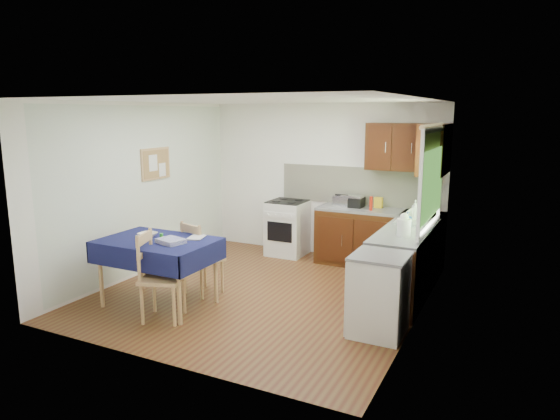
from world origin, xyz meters
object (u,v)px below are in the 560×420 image
at_px(chair_far, 200,256).
at_px(toaster, 341,201).
at_px(dining_table, 158,248).
at_px(dish_rack, 410,222).
at_px(kettle, 404,226).
at_px(sandwich_press, 353,201).
at_px(chair_near, 158,273).

distance_m(chair_far, toaster, 2.53).
distance_m(dining_table, chair_far, 0.63).
distance_m(dining_table, toaster, 3.08).
relative_size(dish_rack, kettle, 1.39).
bearing_deg(dish_rack, sandwich_press, 128.93).
distance_m(chair_near, sandwich_press, 3.42).
xyz_separation_m(chair_near, toaster, (1.11, 3.07, 0.44)).
bearing_deg(dish_rack, dining_table, -156.04).
bearing_deg(toaster, chair_far, -94.75).
xyz_separation_m(chair_far, sandwich_press, (1.33, 2.26, 0.48)).
height_order(chair_near, toaster, toaster).
height_order(dining_table, sandwich_press, sandwich_press).
distance_m(chair_near, toaster, 3.30).
height_order(toaster, sandwich_press, toaster).
distance_m(dish_rack, kettle, 0.73).
bearing_deg(dish_rack, chair_near, -148.55).
bearing_deg(kettle, dish_rack, 96.25).
xyz_separation_m(chair_far, toaster, (1.16, 2.19, 0.47)).
xyz_separation_m(toaster, dish_rack, (1.23, -0.76, -0.07)).
bearing_deg(dish_rack, kettle, -96.94).
relative_size(chair_far, dish_rack, 2.50).
distance_m(chair_near, kettle, 2.94).
relative_size(toaster, sandwich_press, 0.78).
xyz_separation_m(dining_table, chair_near, (0.27, -0.33, -0.18)).
height_order(chair_far, kettle, kettle).
relative_size(dining_table, toaster, 5.51).
bearing_deg(kettle, chair_near, -146.69).
relative_size(dining_table, chair_far, 1.41).
bearing_deg(chair_far, chair_near, 108.33).
relative_size(dining_table, kettle, 4.91).
height_order(chair_far, sandwich_press, sandwich_press).
xyz_separation_m(toaster, sandwich_press, (0.17, 0.06, 0.00)).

